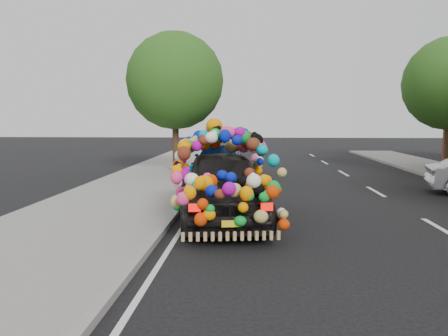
# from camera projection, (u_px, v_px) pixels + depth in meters

# --- Properties ---
(ground) EXTENTS (100.00, 100.00, 0.00)m
(ground) POSITION_uv_depth(u_px,v_px,m) (274.00, 227.00, 9.60)
(ground) COLOR black
(ground) RESTS_ON ground
(sidewalk) EXTENTS (4.00, 60.00, 0.12)m
(sidewalk) POSITION_uv_depth(u_px,v_px,m) (83.00, 222.00, 9.85)
(sidewalk) COLOR gray
(sidewalk) RESTS_ON ground
(kerb) EXTENTS (0.15, 60.00, 0.13)m
(kerb) POSITION_uv_depth(u_px,v_px,m) (168.00, 223.00, 9.74)
(kerb) COLOR gray
(kerb) RESTS_ON ground
(lane_markings) EXTENTS (6.00, 50.00, 0.01)m
(lane_markings) POSITION_uv_depth(u_px,v_px,m) (442.00, 229.00, 9.39)
(lane_markings) COLOR silver
(lane_markings) RESTS_ON ground
(tree_near_sidewalk) EXTENTS (4.20, 4.20, 6.13)m
(tree_near_sidewalk) POSITION_uv_depth(u_px,v_px,m) (175.00, 81.00, 18.82)
(tree_near_sidewalk) COLOR #332114
(tree_near_sidewalk) RESTS_ON ground
(plush_art_car) EXTENTS (2.88, 5.23, 2.28)m
(plush_art_car) POSITION_uv_depth(u_px,v_px,m) (223.00, 170.00, 10.21)
(plush_art_car) COLOR black
(plush_art_car) RESTS_ON ground
(navy_sedan) EXTENTS (1.96, 4.74, 1.37)m
(navy_sedan) POSITION_uv_depth(u_px,v_px,m) (219.00, 161.00, 17.92)
(navy_sedan) COLOR black
(navy_sedan) RESTS_ON ground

